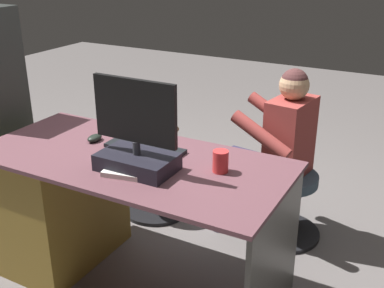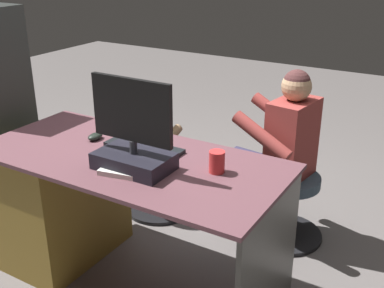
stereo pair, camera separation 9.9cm
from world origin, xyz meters
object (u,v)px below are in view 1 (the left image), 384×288
(desk, at_px, (70,199))
(person, at_px, (274,142))
(tv_remote, at_px, (108,158))
(teddy_bear, at_px, (155,130))
(keyboard, at_px, (145,148))
(monitor, at_px, (136,144))
(office_chair_teddy, at_px, (156,178))
(computer_mouse, at_px, (95,138))
(cup, at_px, (221,161))
(visitor_chair, at_px, (285,200))

(desk, bearing_deg, person, -137.64)
(tv_remote, relative_size, teddy_bear, 0.40)
(keyboard, height_order, teddy_bear, teddy_bear)
(person, bearing_deg, monitor, 68.71)
(office_chair_teddy, bearing_deg, keyboard, 119.00)
(office_chair_teddy, bearing_deg, tv_remote, 106.59)
(tv_remote, xyz_separation_m, person, (-0.55, -0.89, -0.13))
(desk, relative_size, computer_mouse, 16.51)
(monitor, xyz_separation_m, keyboard, (0.10, -0.21, -0.12))
(desk, distance_m, monitor, 0.73)
(teddy_bear, bearing_deg, computer_mouse, 91.99)
(tv_remote, bearing_deg, office_chair_teddy, -73.58)
(monitor, relative_size, cup, 4.20)
(keyboard, xyz_separation_m, visitor_chair, (-0.55, -0.71, -0.51))
(cup, xyz_separation_m, teddy_bear, (0.78, -0.65, -0.20))
(tv_remote, height_order, visitor_chair, tv_remote)
(keyboard, relative_size, teddy_bear, 1.12)
(office_chair_teddy, xyz_separation_m, visitor_chair, (-0.87, -0.13, -0.00))
(cup, bearing_deg, office_chair_teddy, -39.30)
(cup, xyz_separation_m, office_chair_teddy, (0.78, -0.63, -0.55))
(keyboard, bearing_deg, office_chair_teddy, -61.00)
(desk, height_order, teddy_bear, teddy_bear)
(monitor, xyz_separation_m, person, (-0.36, -0.91, -0.25))
(desk, xyz_separation_m, person, (-0.90, -0.82, 0.23))
(keyboard, bearing_deg, cup, 174.16)
(visitor_chair, bearing_deg, cup, 82.75)
(tv_remote, height_order, office_chair_teddy, tv_remote)
(tv_remote, bearing_deg, person, -121.89)
(monitor, height_order, teddy_bear, monitor)
(desk, relative_size, office_chair_teddy, 3.41)
(desk, bearing_deg, office_chair_teddy, -99.32)
(computer_mouse, bearing_deg, teddy_bear, -88.01)
(visitor_chair, bearing_deg, office_chair_teddy, 8.25)
(keyboard, distance_m, tv_remote, 0.21)
(cup, height_order, tv_remote, cup)
(cup, relative_size, office_chair_teddy, 0.22)
(cup, bearing_deg, monitor, 25.06)
(visitor_chair, relative_size, person, 0.44)
(computer_mouse, height_order, tv_remote, computer_mouse)
(computer_mouse, xyz_separation_m, visitor_chair, (-0.85, -0.74, -0.51))
(office_chair_teddy, bearing_deg, monitor, 118.02)
(keyboard, height_order, cup, cup)
(cup, height_order, office_chair_teddy, cup)
(person, bearing_deg, tv_remote, 58.28)
(person, bearing_deg, teddy_bear, 7.37)
(computer_mouse, distance_m, visitor_chair, 1.24)
(computer_mouse, bearing_deg, cup, 178.49)
(teddy_bear, bearing_deg, office_chair_teddy, 90.00)
(visitor_chair, height_order, person, person)
(visitor_chair, bearing_deg, teddy_bear, 7.46)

